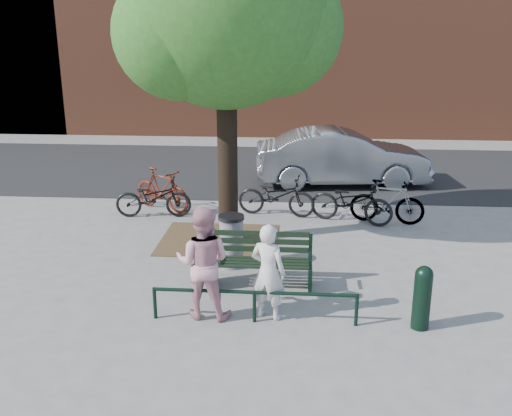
# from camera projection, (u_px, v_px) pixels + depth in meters

# --- Properties ---
(ground) EXTENTS (90.00, 90.00, 0.00)m
(ground) POSITION_uv_depth(u_px,v_px,m) (260.00, 287.00, 9.66)
(ground) COLOR gray
(ground) RESTS_ON ground
(dirt_pit) EXTENTS (2.40, 2.00, 0.02)m
(dirt_pit) POSITION_uv_depth(u_px,v_px,m) (219.00, 239.00, 11.82)
(dirt_pit) COLOR brown
(dirt_pit) RESTS_ON ground
(road) EXTENTS (40.00, 7.00, 0.01)m
(road) POSITION_uv_depth(u_px,v_px,m) (279.00, 170.00, 17.74)
(road) COLOR black
(road) RESTS_ON ground
(park_bench) EXTENTS (1.74, 0.54, 0.97)m
(park_bench) POSITION_uv_depth(u_px,v_px,m) (260.00, 259.00, 9.59)
(park_bench) COLOR black
(park_bench) RESTS_ON ground
(guard_railing) EXTENTS (3.06, 0.06, 0.51)m
(guard_railing) POSITION_uv_depth(u_px,v_px,m) (254.00, 297.00, 8.40)
(guard_railing) COLOR black
(guard_railing) RESTS_ON ground
(street_tree) EXTENTS (4.20, 3.80, 6.50)m
(street_tree) POSITION_uv_depth(u_px,v_px,m) (228.00, 15.00, 10.48)
(street_tree) COLOR black
(street_tree) RESTS_ON ground
(person_left) EXTENTS (0.63, 0.52, 1.49)m
(person_left) POSITION_uv_depth(u_px,v_px,m) (268.00, 272.00, 8.42)
(person_left) COLOR beige
(person_left) RESTS_ON ground
(person_right) EXTENTS (0.90, 0.73, 1.73)m
(person_right) POSITION_uv_depth(u_px,v_px,m) (203.00, 263.00, 8.46)
(person_right) COLOR #C68892
(person_right) RESTS_ON ground
(bollard) EXTENTS (0.26, 0.26, 0.97)m
(bollard) POSITION_uv_depth(u_px,v_px,m) (422.00, 295.00, 8.19)
(bollard) COLOR black
(bollard) RESTS_ON ground
(litter_bin) EXTENTS (0.48, 0.48, 0.98)m
(litter_bin) POSITION_uv_depth(u_px,v_px,m) (231.00, 241.00, 10.38)
(litter_bin) COLOR gray
(litter_bin) RESTS_ON ground
(bicycle_a) EXTENTS (1.79, 0.77, 0.92)m
(bicycle_a) POSITION_uv_depth(u_px,v_px,m) (153.00, 198.00, 13.17)
(bicycle_a) COLOR black
(bicycle_a) RESTS_ON ground
(bicycle_b) EXTENTS (1.70, 1.30, 1.02)m
(bicycle_b) POSITION_uv_depth(u_px,v_px,m) (162.00, 189.00, 13.65)
(bicycle_b) COLOR #52170B
(bicycle_b) RESTS_ON ground
(bicycle_c) EXTENTS (1.90, 0.93, 0.95)m
(bicycle_c) POSITION_uv_depth(u_px,v_px,m) (276.00, 196.00, 13.26)
(bicycle_c) COLOR black
(bicycle_c) RESTS_ON ground
(bicycle_d) EXTENTS (1.71, 0.80, 0.99)m
(bicycle_d) POSITION_uv_depth(u_px,v_px,m) (387.00, 202.00, 12.72)
(bicycle_d) COLOR gray
(bicycle_d) RESTS_ON ground
(bicycle_e) EXTENTS (2.00, 1.26, 0.99)m
(bicycle_e) POSITION_uv_depth(u_px,v_px,m) (351.00, 201.00, 12.75)
(bicycle_e) COLOR black
(bicycle_e) RESTS_ON ground
(parked_car) EXTENTS (4.89, 2.15, 1.56)m
(parked_car) POSITION_uv_depth(u_px,v_px,m) (342.00, 157.00, 15.82)
(parked_car) COLOR slate
(parked_car) RESTS_ON ground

